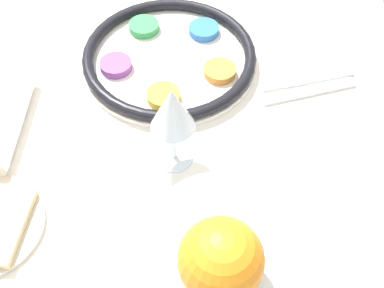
{
  "coord_description": "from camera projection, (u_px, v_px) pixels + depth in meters",
  "views": [
    {
      "loc": [
        0.45,
        0.11,
        1.42
      ],
      "look_at": [
        -0.03,
        0.07,
        0.8
      ],
      "focal_mm": 50.0,
      "sensor_mm": 36.0,
      "label": 1
    }
  ],
  "objects": [
    {
      "name": "dining_table",
      "position": [
        156.0,
        281.0,
        1.1
      ],
      "size": [
        1.45,
        0.83,
        0.76
      ],
      "color": "silver",
      "rests_on": "ground_plane"
    },
    {
      "name": "seder_plate",
      "position": [
        169.0,
        57.0,
        0.94
      ],
      "size": [
        0.3,
        0.3,
        0.03
      ],
      "color": "silver",
      "rests_on": "dining_table"
    },
    {
      "name": "wine_glass",
      "position": [
        172.0,
        112.0,
        0.73
      ],
      "size": [
        0.06,
        0.06,
        0.15
      ],
      "color": "silver",
      "rests_on": "dining_table"
    },
    {
      "name": "fruit_stand",
      "position": [
        227.0,
        256.0,
        0.6
      ],
      "size": [
        0.2,
        0.2,
        0.13
      ],
      "color": "silver",
      "rests_on": "dining_table"
    },
    {
      "name": "orange_fruit",
      "position": [
        221.0,
        260.0,
        0.52
      ],
      "size": [
        0.09,
        0.09,
        0.09
      ],
      "color": "orange",
      "rests_on": "fruit_stand"
    },
    {
      "name": "napkin_roll",
      "position": [
        10.0,
        121.0,
        0.84
      ],
      "size": [
        0.2,
        0.05,
        0.04
      ],
      "color": "white",
      "rests_on": "dining_table"
    },
    {
      "name": "fork_left",
      "position": [
        308.0,
        79.0,
        0.92
      ],
      "size": [
        0.07,
        0.16,
        0.01
      ],
      "color": "silver",
      "rests_on": "dining_table"
    },
    {
      "name": "fork_right",
      "position": [
        308.0,
        92.0,
        0.9
      ],
      "size": [
        0.08,
        0.16,
        0.01
      ],
      "color": "silver",
      "rests_on": "dining_table"
    }
  ]
}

